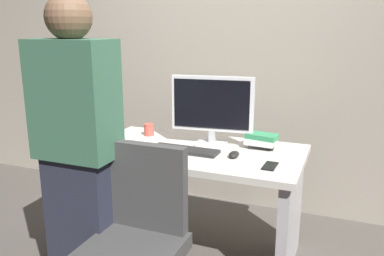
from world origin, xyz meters
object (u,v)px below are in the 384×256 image
object	(u,v)px
book_stack	(261,141)
office_chair	(137,253)
monitor	(212,107)
cup_near_keyboard	(124,140)
cup_by_monitor	(149,130)
keyboard	(185,150)
cell_phone	(270,166)
person_at_desk	(79,158)
mouse	(234,154)
desk	(195,182)

from	to	relation	value
book_stack	office_chair	bearing A→B (deg)	-111.28
monitor	cup_near_keyboard	world-z (taller)	monitor
cup_by_monitor	book_stack	bearing A→B (deg)	-0.37
keyboard	cell_phone	distance (m)	0.56
office_chair	cell_phone	world-z (taller)	office_chair
monitor	cup_by_monitor	bearing A→B (deg)	173.50
cup_by_monitor	office_chair	bearing A→B (deg)	-65.87
keyboard	book_stack	xyz separation A→B (m)	(0.43, 0.26, 0.04)
person_at_desk	mouse	distance (m)	0.91
mouse	person_at_desk	bearing A→B (deg)	-134.57
monitor	mouse	bearing A→B (deg)	-43.25
office_chair	monitor	xyz separation A→B (m)	(0.06, 0.92, 0.55)
cup_near_keyboard	keyboard	bearing A→B (deg)	6.77
person_at_desk	keyboard	size ratio (longest dim) A/B	3.81
monitor	mouse	world-z (taller)	monitor
keyboard	desk	bearing A→B (deg)	65.45
cup_near_keyboard	cup_by_monitor	bearing A→B (deg)	86.67
cup_by_monitor	person_at_desk	bearing A→B (deg)	-85.38
desk	person_at_desk	xyz separation A→B (m)	(-0.35, -0.71, 0.34)
book_stack	cup_near_keyboard	bearing A→B (deg)	-159.98
cup_near_keyboard	cup_by_monitor	size ratio (longest dim) A/B	1.07
office_chair	monitor	size ratio (longest dim) A/B	1.74
keyboard	cup_by_monitor	xyz separation A→B (m)	(-0.39, 0.26, 0.03)
keyboard	cell_phone	size ratio (longest dim) A/B	2.99
cup_near_keyboard	cup_by_monitor	distance (m)	0.31
person_at_desk	book_stack	bearing A→B (deg)	50.13
desk	book_stack	xyz separation A→B (m)	(0.39, 0.18, 0.28)
desk	cup_by_monitor	distance (m)	0.54
cup_by_monitor	cell_phone	world-z (taller)	cup_by_monitor
desk	keyboard	distance (m)	0.25
keyboard	cell_phone	xyz separation A→B (m)	(0.55, -0.08, -0.01)
office_chair	person_at_desk	world-z (taller)	person_at_desk
person_at_desk	monitor	bearing A→B (deg)	63.21
person_at_desk	monitor	world-z (taller)	person_at_desk
person_at_desk	book_stack	xyz separation A→B (m)	(0.74, 0.89, -0.07)
keyboard	mouse	xyz separation A→B (m)	(0.32, 0.01, 0.01)
person_at_desk	monitor	size ratio (longest dim) A/B	3.03
monitor	mouse	size ratio (longest dim) A/B	5.40
keyboard	cup_by_monitor	world-z (taller)	cup_by_monitor
desk	cup_near_keyboard	world-z (taller)	cup_near_keyboard
person_at_desk	book_stack	world-z (taller)	person_at_desk
desk	person_at_desk	distance (m)	0.87
mouse	keyboard	bearing A→B (deg)	-178.59
book_stack	monitor	bearing A→B (deg)	-170.90
monitor	cell_phone	bearing A→B (deg)	-32.74
desk	cup_by_monitor	bearing A→B (deg)	156.56
desk	monitor	bearing A→B (deg)	61.37
cell_phone	book_stack	bearing A→B (deg)	112.07
desk	cup_near_keyboard	distance (m)	0.54
office_chair	cup_by_monitor	size ratio (longest dim) A/B	11.17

